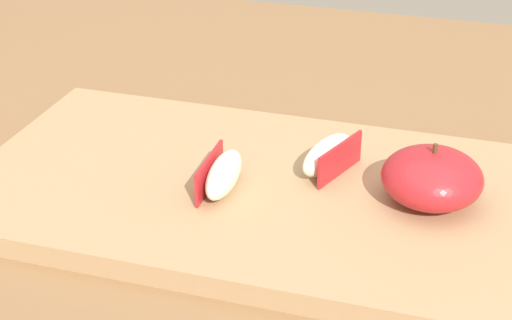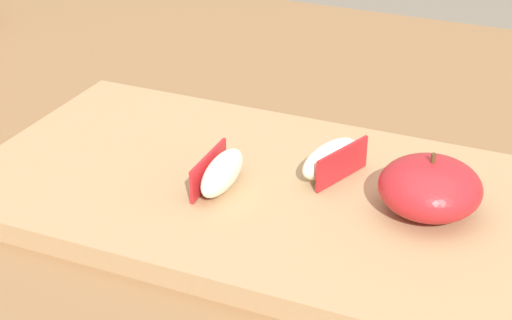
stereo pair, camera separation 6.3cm
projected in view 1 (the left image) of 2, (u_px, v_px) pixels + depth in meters
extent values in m
cube|color=brown|center=(260.00, 206.00, 0.67)|extent=(1.29, 0.97, 0.03)
cube|color=#A37F56|center=(256.00, 192.00, 0.65)|extent=(0.45, 0.26, 0.02)
ellipsoid|color=#B21E23|center=(432.00, 178.00, 0.61)|extent=(0.08, 0.08, 0.04)
cylinder|color=#4C3319|center=(435.00, 150.00, 0.60)|extent=(0.00, 0.00, 0.01)
ellipsoid|color=#F4EACC|center=(224.00, 175.00, 0.63)|extent=(0.02, 0.06, 0.03)
cube|color=#B21E23|center=(209.00, 172.00, 0.63)|extent=(0.00, 0.06, 0.03)
ellipsoid|color=#F4EACC|center=(328.00, 155.00, 0.65)|extent=(0.04, 0.07, 0.03)
cube|color=#B21E23|center=(340.00, 159.00, 0.65)|extent=(0.02, 0.06, 0.03)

